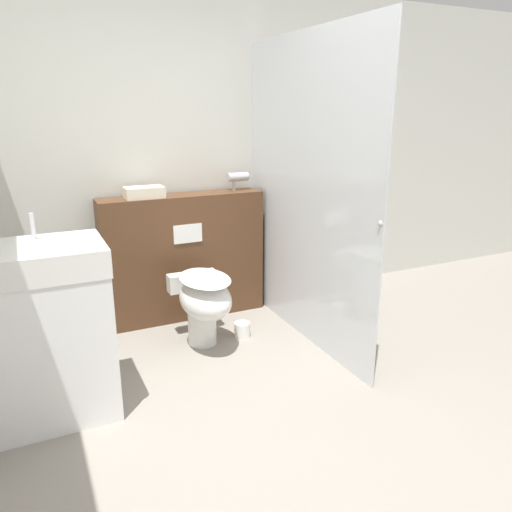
# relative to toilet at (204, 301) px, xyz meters

# --- Properties ---
(ground_plane) EXTENTS (12.00, 12.00, 0.00)m
(ground_plane) POSITION_rel_toilet_xyz_m (0.15, -1.31, -0.34)
(ground_plane) COLOR gray
(wall_back) EXTENTS (8.00, 0.06, 2.50)m
(wall_back) POSITION_rel_toilet_xyz_m (0.15, 0.76, 0.91)
(wall_back) COLOR silver
(wall_back) RESTS_ON ground_plane
(partition_panel) EXTENTS (1.25, 0.25, 0.98)m
(partition_panel) POSITION_rel_toilet_xyz_m (0.05, 0.58, 0.15)
(partition_panel) COLOR #51331E
(partition_panel) RESTS_ON ground_plane
(shower_glass) EXTENTS (0.04, 1.69, 2.09)m
(shower_glass) POSITION_rel_toilet_xyz_m (0.72, -0.11, 0.71)
(shower_glass) COLOR silver
(shower_glass) RESTS_ON ground_plane
(toilet) EXTENTS (0.36, 0.58, 0.53)m
(toilet) POSITION_rel_toilet_xyz_m (0.00, 0.00, 0.00)
(toilet) COLOR white
(toilet) RESTS_ON ground_plane
(sink_vanity) EXTENTS (0.65, 0.49, 1.09)m
(sink_vanity) POSITION_rel_toilet_xyz_m (-1.01, -0.40, 0.14)
(sink_vanity) COLOR white
(sink_vanity) RESTS_ON ground_plane
(hair_drier) EXTENTS (0.20, 0.07, 0.14)m
(hair_drier) POSITION_rel_toilet_xyz_m (0.53, 0.61, 0.74)
(hair_drier) COLOR #B7B7BC
(hair_drier) RESTS_ON partition_panel
(folded_towel) EXTENTS (0.28, 0.17, 0.08)m
(folded_towel) POSITION_rel_toilet_xyz_m (-0.23, 0.56, 0.68)
(folded_towel) COLOR beige
(folded_towel) RESTS_ON partition_panel
(spare_toilet_roll) EXTENTS (0.11, 0.11, 0.11)m
(spare_toilet_roll) POSITION_rel_toilet_xyz_m (0.30, 0.02, -0.28)
(spare_toilet_roll) COLOR white
(spare_toilet_roll) RESTS_ON ground_plane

